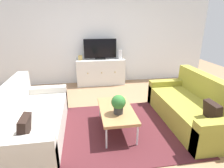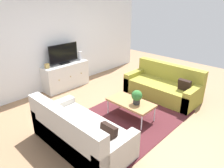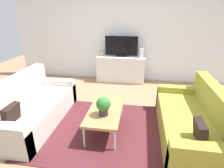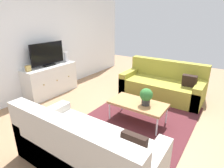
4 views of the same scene
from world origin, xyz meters
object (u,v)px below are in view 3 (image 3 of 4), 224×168
couch_left_side (30,108)px  tv_console (121,69)px  potted_plant (103,105)px  glass_vase (141,53)px  coffee_table (105,112)px  couch_right_side (196,123)px  mantel_clock (102,54)px  flat_screen_tv (121,47)px

couch_left_side → tv_console: size_ratio=1.41×
couch_left_side → potted_plant: size_ratio=6.14×
glass_vase → coffee_table: bearing=-102.8°
couch_right_side → mantel_clock: 3.17m
couch_right_side → potted_plant: (-1.46, -0.19, 0.29)m
couch_right_side → mantel_clock: bearing=130.6°
flat_screen_tv → glass_vase: bearing=-2.0°
potted_plant → mantel_clock: 2.64m
tv_console → glass_vase: 0.75m
potted_plant → glass_vase: bearing=78.1°
coffee_table → mantel_clock: bearing=103.3°
flat_screen_tv → mantel_clock: 0.60m
potted_plant → flat_screen_tv: (-0.02, 2.59, 0.44)m
flat_screen_tv → couch_left_side: bearing=-120.5°
flat_screen_tv → glass_vase: size_ratio=3.59×
couch_right_side → flat_screen_tv: 2.91m
coffee_table → tv_console: bearing=90.3°
glass_vase → mantel_clock: size_ratio=1.94×
coffee_table → mantel_clock: mantel_clock is taller
potted_plant → tv_console: (-0.02, 2.57, -0.20)m
tv_console → mantel_clock: bearing=180.0°
couch_right_side → tv_console: 2.80m
couch_left_side → glass_vase: size_ratio=7.57×
coffee_table → potted_plant: (0.00, -0.15, 0.20)m
couch_left_side → couch_right_side: bearing=0.0°
tv_console → mantel_clock: mantel_clock is taller
coffee_table → couch_right_side: bearing=1.7°
tv_console → potted_plant: bearing=-89.6°
couch_left_side → flat_screen_tv: size_ratio=2.11×
flat_screen_tv → mantel_clock: (-0.56, -0.02, -0.22)m
couch_right_side → glass_vase: (-0.92, 2.37, 0.58)m
glass_vase → flat_screen_tv: bearing=178.0°
potted_plant → glass_vase: 2.64m
couch_right_side → tv_console: bearing=121.9°
glass_vase → mantel_clock: glass_vase is taller
couch_right_side → glass_vase: 2.61m
coffee_table → glass_vase: bearing=77.2°
coffee_table → potted_plant: bearing=-88.3°
couch_right_side → mantel_clock: size_ratio=14.70×
potted_plant → coffee_table: bearing=91.7°
tv_console → mantel_clock: 0.71m
flat_screen_tv → glass_vase: (0.56, -0.02, -0.15)m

